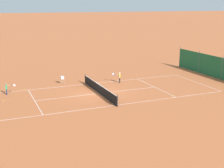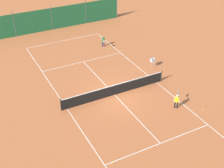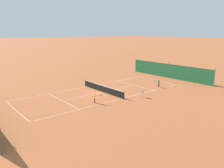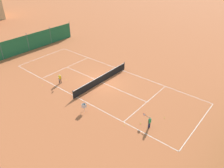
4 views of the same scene
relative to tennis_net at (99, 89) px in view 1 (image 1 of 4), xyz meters
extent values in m
plane|color=#B25B33|center=(0.00, 0.00, -0.50)|extent=(600.00, 600.00, 0.00)
cube|color=white|center=(0.00, 11.90, -0.50)|extent=(8.25, 0.05, 0.01)
cube|color=white|center=(-4.10, 0.00, -0.50)|extent=(0.05, 23.85, 0.01)
cube|color=white|center=(4.10, 0.00, -0.50)|extent=(0.05, 23.85, 0.01)
cube|color=white|center=(0.00, 6.40, -0.50)|extent=(8.20, 0.05, 0.01)
cube|color=white|center=(0.00, -6.40, -0.50)|extent=(8.20, 0.05, 0.01)
cube|color=white|center=(0.00, 0.00, -0.50)|extent=(0.05, 12.80, 0.01)
cylinder|color=#2D2D2D|center=(-4.55, 0.00, 0.03)|extent=(0.08, 0.08, 1.06)
cylinder|color=#2D2D2D|center=(4.55, 0.00, 0.03)|extent=(0.08, 0.08, 1.06)
cube|color=black|center=(0.00, 0.00, -0.04)|extent=(9.10, 0.02, 0.91)
cube|color=white|center=(0.00, 0.00, 0.43)|extent=(9.10, 0.04, 0.06)
cube|color=#1E6038|center=(0.00, 15.50, 0.80)|extent=(17.20, 0.04, 2.60)
cylinder|color=#59595E|center=(-8.60, 15.50, 0.95)|extent=(0.08, 0.08, 2.90)
cylinder|color=#59595E|center=(-4.30, 15.50, 0.95)|extent=(0.08, 0.08, 2.90)
cylinder|color=#59595E|center=(0.00, 15.50, 0.95)|extent=(0.08, 0.08, 2.90)
cylinder|color=#23284C|center=(-3.31, -8.59, -0.22)|extent=(0.10, 0.10, 0.56)
cylinder|color=#23284C|center=(-3.13, -8.61, -0.22)|extent=(0.10, 0.10, 0.56)
cube|color=#239E5B|center=(-3.22, -8.60, 0.27)|extent=(0.29, 0.18, 0.43)
sphere|color=#A37556|center=(-3.22, -8.60, 0.60)|extent=(0.17, 0.17, 0.17)
cylinder|color=#A37556|center=(-3.39, -8.58, 0.27)|extent=(0.06, 0.06, 0.43)
cylinder|color=#A37556|center=(-3.02, -8.41, 0.44)|extent=(0.11, 0.44, 0.06)
cylinder|color=black|center=(-2.99, -8.10, 0.44)|extent=(0.05, 0.20, 0.03)
torus|color=red|center=(-2.96, -7.86, 0.44)|extent=(0.06, 0.28, 0.28)
cylinder|color=silver|center=(-2.96, -7.86, 0.44)|extent=(0.03, 0.25, 0.25)
cylinder|color=black|center=(-3.23, 3.68, -0.22)|extent=(0.10, 0.10, 0.56)
cylinder|color=black|center=(-3.38, 3.77, -0.22)|extent=(0.10, 0.10, 0.56)
cube|color=yellow|center=(-3.31, 3.73, 0.28)|extent=(0.31, 0.27, 0.44)
sphere|color=beige|center=(-3.31, 3.73, 0.61)|extent=(0.17, 0.17, 0.17)
cylinder|color=beige|center=(-3.16, 3.63, 0.28)|extent=(0.06, 0.06, 0.44)
cylinder|color=beige|center=(-3.57, 3.63, 0.46)|extent=(0.28, 0.41, 0.06)
cylinder|color=black|center=(-3.73, 3.36, 0.46)|extent=(0.13, 0.19, 0.03)
torus|color=#1E4CB2|center=(-3.86, 3.15, 0.46)|extent=(0.17, 0.25, 0.28)
cylinder|color=silver|center=(-3.86, 3.15, 0.46)|extent=(0.13, 0.22, 0.25)
sphere|color=#CCE033|center=(-3.31, -7.75, -0.47)|extent=(0.07, 0.07, 0.07)
sphere|color=#CCE033|center=(-3.11, 10.13, -0.47)|extent=(0.07, 0.07, 0.07)
sphere|color=#CCE033|center=(-4.43, -6.76, -0.47)|extent=(0.07, 0.07, 0.07)
sphere|color=#CCE033|center=(-1.14, -9.07, -0.47)|extent=(0.07, 0.07, 0.07)
sphere|color=#CCE033|center=(-5.00, 4.89, -0.47)|extent=(0.07, 0.07, 0.07)
sphere|color=#CCE033|center=(3.52, 6.47, -0.47)|extent=(0.07, 0.07, 0.07)
sphere|color=#CCE033|center=(-2.34, 3.81, -0.47)|extent=(0.07, 0.07, 0.07)
sphere|color=#CCE033|center=(4.92, 8.93, -0.47)|extent=(0.07, 0.07, 0.07)
cylinder|color=#B7B7BC|center=(-5.47, -2.63, -0.22)|extent=(0.02, 0.02, 0.55)
cylinder|color=#B7B7BC|center=(-5.13, -2.63, -0.22)|extent=(0.02, 0.02, 0.55)
cylinder|color=#B7B7BC|center=(-5.47, -2.29, -0.22)|extent=(0.02, 0.02, 0.55)
cylinder|color=#B7B7BC|center=(-5.13, -2.29, -0.22)|extent=(0.02, 0.02, 0.55)
cube|color=#B7B7BC|center=(-5.30, -2.46, 0.06)|extent=(0.34, 0.34, 0.02)
cube|color=#B7B7BC|center=(-5.30, -2.63, 0.22)|extent=(0.34, 0.02, 0.34)
cube|color=#B7B7BC|center=(-5.30, -2.29, 0.22)|extent=(0.34, 0.02, 0.34)
cube|color=#B7B7BC|center=(-5.47, -2.46, 0.22)|extent=(0.02, 0.34, 0.34)
cube|color=#B7B7BC|center=(-5.13, -2.46, 0.22)|extent=(0.02, 0.34, 0.34)
sphere|color=#CCE033|center=(-5.31, -2.47, 0.10)|extent=(0.07, 0.07, 0.07)
sphere|color=#CCE033|center=(-5.21, -2.39, 0.10)|extent=(0.07, 0.07, 0.07)
sphere|color=#CCE033|center=(-5.34, -2.35, 0.10)|extent=(0.07, 0.07, 0.07)
sphere|color=#CCE033|center=(-5.22, -2.41, 0.10)|extent=(0.07, 0.07, 0.07)
sphere|color=#CCE033|center=(-5.27, -2.59, 0.10)|extent=(0.07, 0.07, 0.07)
sphere|color=#CCE033|center=(-5.20, -2.46, 0.10)|extent=(0.07, 0.07, 0.07)
sphere|color=#CCE033|center=(-5.26, -2.57, 0.16)|extent=(0.07, 0.07, 0.07)
sphere|color=#CCE033|center=(-5.36, -2.57, 0.16)|extent=(0.07, 0.07, 0.07)
sphere|color=#CCE033|center=(-5.42, -2.46, 0.16)|extent=(0.07, 0.07, 0.07)
sphere|color=#CCE033|center=(-5.21, -2.51, 0.16)|extent=(0.07, 0.07, 0.07)
camera|label=1|loc=(28.25, -10.46, 8.24)|focal=50.00mm
camera|label=2|loc=(9.89, 18.40, 13.77)|focal=50.00mm
camera|label=3|loc=(-24.14, 18.21, 7.93)|focal=35.00mm
camera|label=4|loc=(-16.74, -15.46, 13.05)|focal=35.00mm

